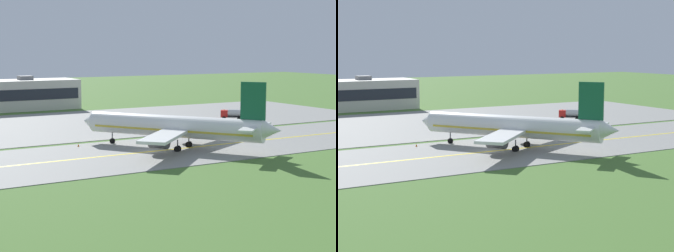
# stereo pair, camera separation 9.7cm
# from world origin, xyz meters

# --- Properties ---
(ground_plane) EXTENTS (500.00, 500.00, 0.00)m
(ground_plane) POSITION_xyz_m (0.00, 0.00, 0.00)
(ground_plane) COLOR #47702D
(taxiway_strip) EXTENTS (240.00, 28.00, 0.10)m
(taxiway_strip) POSITION_xyz_m (0.00, 0.00, 0.05)
(taxiway_strip) COLOR gray
(taxiway_strip) RESTS_ON ground
(apron_pad) EXTENTS (140.00, 52.00, 0.10)m
(apron_pad) POSITION_xyz_m (10.00, 42.00, 0.05)
(apron_pad) COLOR gray
(apron_pad) RESTS_ON ground
(taxiway_centreline) EXTENTS (220.00, 0.60, 0.01)m
(taxiway_centreline) POSITION_xyz_m (0.00, 0.00, 0.11)
(taxiway_centreline) COLOR yellow
(taxiway_centreline) RESTS_ON taxiway_strip
(airplane_lead) EXTENTS (28.83, 34.24, 12.70)m
(airplane_lead) POSITION_xyz_m (5.57, 0.54, 4.13)
(airplane_lead) COLOR white
(airplane_lead) RESTS_ON ground
(service_truck_fuel) EXTENTS (6.03, 5.24, 2.65)m
(service_truck_fuel) POSITION_xyz_m (40.19, 30.43, 1.53)
(service_truck_fuel) COLOR red
(service_truck_fuel) RESTS_ON ground
(traffic_cone_near_edge) EXTENTS (0.44, 0.44, 0.60)m
(traffic_cone_near_edge) POSITION_xyz_m (-9.34, 11.27, 0.30)
(traffic_cone_near_edge) COLOR orange
(traffic_cone_near_edge) RESTS_ON ground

